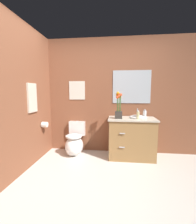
{
  "coord_description": "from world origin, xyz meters",
  "views": [
    {
      "loc": [
        0.24,
        -1.89,
        1.33
      ],
      "look_at": [
        -0.14,
        1.22,
        0.94
      ],
      "focal_mm": 25.08,
      "sensor_mm": 36.0,
      "label": 1
    }
  ],
  "objects": [
    {
      "name": "ground_plane",
      "position": [
        0.0,
        0.0,
        0.0
      ],
      "size": [
        8.61,
        8.61,
        0.0
      ],
      "primitive_type": "plane",
      "color": "beige"
    },
    {
      "name": "toilet_paper_roll",
      "position": [
        -1.22,
        1.1,
        0.68
      ],
      "size": [
        0.11,
        0.11,
        0.11
      ],
      "primitive_type": "cylinder",
      "rotation": [
        0.0,
        1.57,
        0.0
      ],
      "color": "white"
    },
    {
      "name": "hanging_towel",
      "position": [
        -1.28,
        0.77,
        1.24
      ],
      "size": [
        0.03,
        0.28,
        0.52
      ],
      "primitive_type": "cube",
      "color": "beige"
    },
    {
      "name": "wall_back",
      "position": [
        0.2,
        1.59,
        1.25
      ],
      "size": [
        4.02,
        0.05,
        2.5
      ],
      "primitive_type": "cube",
      "color": "brown",
      "rests_on": "ground_plane"
    },
    {
      "name": "wall_left",
      "position": [
        -1.32,
        0.47,
        1.25
      ],
      "size": [
        0.05,
        4.39,
        2.5
      ],
      "primitive_type": "cube",
      "color": "brown",
      "rests_on": "ground_plane"
    },
    {
      "name": "flower_vase",
      "position": [
        0.28,
        1.19,
        1.03
      ],
      "size": [
        0.14,
        0.14,
        0.53
      ],
      "color": "#38332D",
      "rests_on": "vanity_cabinet"
    },
    {
      "name": "soap_bottle",
      "position": [
        0.78,
        1.22,
        0.9
      ],
      "size": [
        0.07,
        0.07,
        0.18
      ],
      "color": "white",
      "rests_on": "vanity_cabinet"
    },
    {
      "name": "vanity_cabinet",
      "position": [
        0.55,
        1.27,
        0.42
      ],
      "size": [
        0.94,
        0.56,
        1.0
      ],
      "color": "#9E7242",
      "rests_on": "ground_plane"
    },
    {
      "name": "wall_mirror",
      "position": [
        0.55,
        1.56,
        1.45
      ],
      "size": [
        0.8,
        0.01,
        0.7
      ],
      "primitive_type": "cube",
      "color": "#B2BCC6"
    },
    {
      "name": "lotion_bottle",
      "position": [
        0.65,
        1.16,
        0.9
      ],
      "size": [
        0.06,
        0.06,
        0.17
      ],
      "color": "beige",
      "rests_on": "vanity_cabinet"
    },
    {
      "name": "toilet",
      "position": [
        -0.65,
        1.3,
        0.24
      ],
      "size": [
        0.38,
        0.59,
        0.69
      ],
      "color": "white",
      "rests_on": "ground_plane"
    },
    {
      "name": "wall_poster",
      "position": [
        -0.65,
        1.56,
        1.38
      ],
      "size": [
        0.36,
        0.01,
        0.41
      ],
      "primitive_type": "cube",
      "color": "silver"
    }
  ]
}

